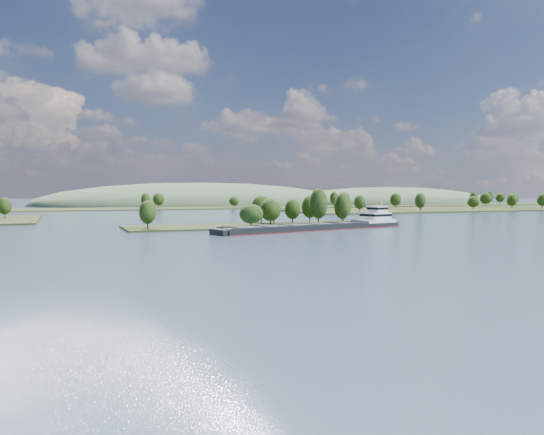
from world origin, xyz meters
name	(u,v)px	position (x,y,z in m)	size (l,w,h in m)	color
ground	(329,239)	(0.00, 120.00, 0.00)	(1800.00, 1800.00, 0.00)	#34475A
tree_island	(273,216)	(7.05, 179.40, 3.99)	(100.00, 34.69, 15.48)	#243015
right_bank	(487,208)	(232.05, 299.92, 1.00)	(320.00, 90.00, 14.21)	#243015
back_shoreline	(170,208)	(9.08, 399.78, 0.72)	(900.00, 60.00, 15.68)	#243015
hill_east	(389,204)	(260.00, 470.00, 0.00)	(260.00, 140.00, 36.00)	#40563B
hill_west	(202,205)	(60.00, 500.00, 0.00)	(320.00, 160.00, 44.00)	#40563B
cargo_barge	(325,225)	(17.98, 156.17, 1.35)	(78.98, 28.24, 10.69)	black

